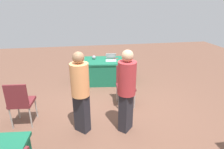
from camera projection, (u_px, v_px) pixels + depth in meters
ground_plane at (111, 113)px, 4.45m from camera, size 14.40×14.40×0.00m
table_foreground at (105, 71)px, 6.02m from camera, size 1.77×1.10×0.72m
chair_near_front at (125, 83)px, 4.67m from camera, size 0.48×0.48×0.96m
chair_tucked_right at (20, 101)px, 3.81m from camera, size 0.48×0.48×0.98m
person_presenter at (80, 90)px, 3.53m from camera, size 0.48×0.48×1.62m
person_attendee_standing at (127, 88)px, 3.56m from camera, size 0.48×0.48×1.65m
laptop_silver at (111, 59)px, 5.84m from camera, size 0.36×0.34×0.21m
yarn_ball at (94, 57)px, 5.97m from camera, size 0.12×0.12×0.12m
scissors_red at (116, 59)px, 6.02m from camera, size 0.17×0.12×0.01m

